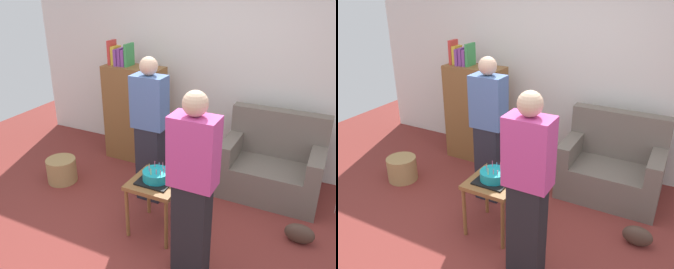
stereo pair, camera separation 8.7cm
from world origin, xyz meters
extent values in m
plane|color=maroon|center=(0.00, 0.00, 0.00)|extent=(8.00, 8.00, 0.00)
cube|color=silver|center=(0.00, 2.05, 1.35)|extent=(6.00, 0.10, 2.70)
cube|color=#6B6056|center=(0.74, 1.43, 0.20)|extent=(1.10, 0.70, 0.40)
cube|color=#6B6056|center=(0.74, 1.70, 0.68)|extent=(1.10, 0.16, 0.56)
cube|color=#6B6056|center=(0.27, 1.43, 0.52)|extent=(0.16, 0.70, 0.24)
cube|color=#6B6056|center=(1.21, 1.43, 0.52)|extent=(0.16, 0.70, 0.24)
cube|color=brown|center=(-1.13, 1.57, 0.65)|extent=(0.80, 0.36, 1.30)
cube|color=red|center=(-1.45, 1.57, 1.45)|extent=(0.04, 0.17, 0.31)
cube|color=gold|center=(-1.39, 1.57, 1.42)|extent=(0.06, 0.17, 0.24)
cube|color=#7F3D93|center=(-1.34, 1.57, 1.41)|extent=(0.04, 0.23, 0.21)
cube|color=#7F3D93|center=(-1.29, 1.57, 1.41)|extent=(0.05, 0.21, 0.23)
cube|color=#7F3D93|center=(-1.23, 1.57, 1.41)|extent=(0.05, 0.21, 0.21)
cube|color=#38934C|center=(-1.19, 1.57, 1.44)|extent=(0.04, 0.20, 0.29)
cube|color=brown|center=(-0.12, 0.29, 0.55)|extent=(0.48, 0.48, 0.04)
cylinder|color=brown|center=(-0.33, 0.08, 0.26)|extent=(0.04, 0.04, 0.53)
cylinder|color=brown|center=(0.09, 0.08, 0.26)|extent=(0.04, 0.04, 0.53)
cylinder|color=brown|center=(-0.33, 0.50, 0.26)|extent=(0.04, 0.04, 0.53)
cylinder|color=brown|center=(0.09, 0.50, 0.26)|extent=(0.04, 0.04, 0.53)
cube|color=black|center=(-0.12, 0.29, 0.57)|extent=(0.32, 0.32, 0.02)
cylinder|color=teal|center=(-0.12, 0.29, 0.63)|extent=(0.26, 0.26, 0.09)
cylinder|color=#EA668C|center=(-0.04, 0.28, 0.70)|extent=(0.01, 0.01, 0.05)
cylinder|color=#66B2E5|center=(-0.05, 0.33, 0.70)|extent=(0.01, 0.01, 0.06)
cylinder|color=#EA668C|center=(-0.09, 0.36, 0.70)|extent=(0.01, 0.01, 0.06)
cylinder|color=#66B2E5|center=(-0.13, 0.37, 0.70)|extent=(0.01, 0.01, 0.05)
cylinder|color=#EA668C|center=(-0.17, 0.36, 0.70)|extent=(0.01, 0.01, 0.06)
cylinder|color=#F2CC4C|center=(-0.20, 0.30, 0.70)|extent=(0.01, 0.01, 0.05)
cylinder|color=#EA668C|center=(-0.19, 0.27, 0.70)|extent=(0.01, 0.01, 0.06)
cylinder|color=#66B2E5|center=(-0.16, 0.24, 0.70)|extent=(0.01, 0.01, 0.05)
cylinder|color=#F2CC4C|center=(-0.13, 0.20, 0.70)|extent=(0.01, 0.01, 0.06)
cylinder|color=#EA668C|center=(-0.09, 0.23, 0.70)|extent=(0.01, 0.01, 0.05)
cylinder|color=#EA668C|center=(-0.05, 0.24, 0.70)|extent=(0.01, 0.01, 0.05)
cube|color=#23232D|center=(-0.45, 0.77, 0.44)|extent=(0.28, 0.20, 0.88)
cube|color=#4C6BA3|center=(-0.45, 0.77, 1.16)|extent=(0.36, 0.22, 0.56)
sphere|color=#D1A889|center=(-0.45, 0.77, 1.53)|extent=(0.19, 0.19, 0.19)
cube|color=black|center=(0.40, -0.09, 0.44)|extent=(0.28, 0.20, 0.88)
cube|color=#C6428E|center=(0.40, -0.09, 1.16)|extent=(0.36, 0.22, 0.56)
sphere|color=#D1A889|center=(0.40, -0.09, 1.53)|extent=(0.19, 0.19, 0.19)
cylinder|color=#A88451|center=(-1.62, 0.59, 0.15)|extent=(0.36, 0.36, 0.30)
ellipsoid|color=#473328|center=(1.19, 0.72, 0.10)|extent=(0.28, 0.14, 0.20)
camera|label=1|loc=(1.28, -2.27, 2.33)|focal=37.96mm
camera|label=2|loc=(1.35, -2.23, 2.33)|focal=37.96mm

